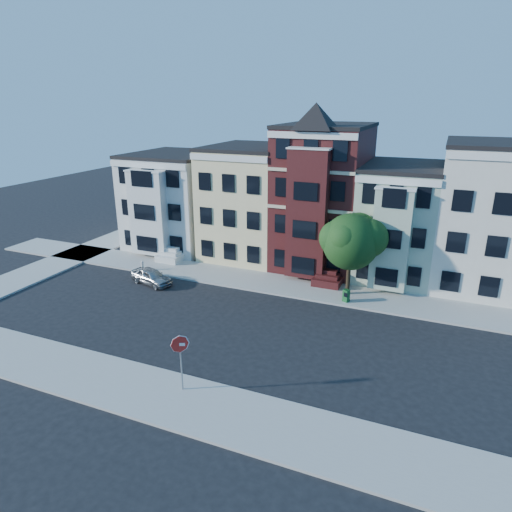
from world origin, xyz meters
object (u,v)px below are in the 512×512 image
at_px(street_tree, 351,245).
at_px(fire_hydrant, 143,267).
at_px(stop_sign, 181,359).
at_px(newspaper_box, 346,296).
at_px(parked_car, 151,276).

relative_size(street_tree, fire_hydrant, 11.82).
xyz_separation_m(street_tree, fire_hydrant, (-17.47, -1.86, -3.53)).
bearing_deg(stop_sign, newspaper_box, 45.92).
height_order(parked_car, fire_hydrant, parked_car).
xyz_separation_m(newspaper_box, stop_sign, (-5.42, -13.89, 1.28)).
distance_m(newspaper_box, fire_hydrant, 17.69).
relative_size(newspaper_box, stop_sign, 0.27).
relative_size(newspaper_box, fire_hydrant, 1.43).
xyz_separation_m(street_tree, stop_sign, (-5.21, -15.36, -2.11)).
bearing_deg(fire_hydrant, newspaper_box, 1.25).
xyz_separation_m(street_tree, parked_car, (-15.15, -3.84, -3.36)).
relative_size(parked_car, fire_hydrant, 5.83).
bearing_deg(newspaper_box, parked_car, -146.85).
xyz_separation_m(parked_car, newspaper_box, (15.36, 2.37, -0.03)).
relative_size(fire_hydrant, stop_sign, 0.19).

